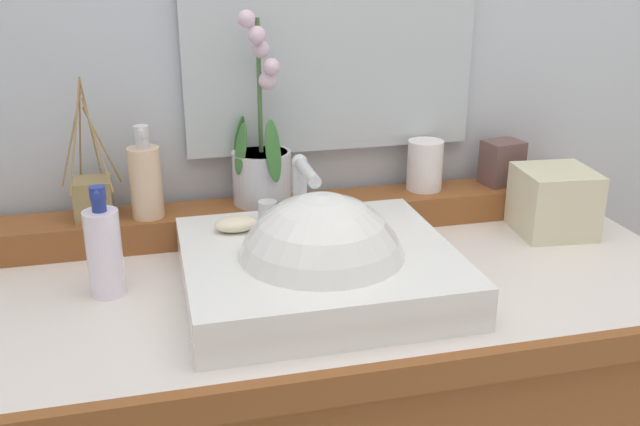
{
  "coord_description": "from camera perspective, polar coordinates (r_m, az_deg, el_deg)",
  "views": [
    {
      "loc": [
        -0.25,
        -1.0,
        1.39
      ],
      "look_at": [
        -0.01,
        -0.01,
        1.01
      ],
      "focal_mm": 39.93,
      "sensor_mm": 36.0,
      "label": 1
    }
  ],
  "objects": [
    {
      "name": "soap_bar",
      "position": [
        1.15,
        -6.76,
        -0.9
      ],
      "size": [
        0.07,
        0.04,
        0.02
      ],
      "primitive_type": "ellipsoid",
      "color": "beige",
      "rests_on": "sink_basin"
    },
    {
      "name": "lotion_bottle",
      "position": [
        1.11,
        -16.91,
        -2.88
      ],
      "size": [
        0.05,
        0.06,
        0.17
      ],
      "color": "white",
      "rests_on": "vanity_cabinet"
    },
    {
      "name": "soap_dispenser",
      "position": [
        1.26,
        -13.81,
        2.6
      ],
      "size": [
        0.06,
        0.06,
        0.16
      ],
      "color": "beige",
      "rests_on": "back_ledge"
    },
    {
      "name": "trinket_box",
      "position": [
        1.45,
        14.39,
        3.94
      ],
      "size": [
        0.08,
        0.07,
        0.09
      ],
      "primitive_type": "cube",
      "rotation": [
        0.0,
        0.0,
        0.18
      ],
      "color": "brown",
      "rests_on": "back_ledge"
    },
    {
      "name": "tumbler_cup",
      "position": [
        1.38,
        8.41,
        3.82
      ],
      "size": [
        0.07,
        0.07,
        0.1
      ],
      "primitive_type": "cylinder",
      "color": "white",
      "rests_on": "back_ledge"
    },
    {
      "name": "sink_basin",
      "position": [
        1.09,
        0.03,
        -4.93
      ],
      "size": [
        0.41,
        0.38,
        0.28
      ],
      "color": "white",
      "rests_on": "vanity_cabinet"
    },
    {
      "name": "reed_diffuser",
      "position": [
        1.28,
        -17.72,
        1.26
      ],
      "size": [
        0.1,
        0.11,
        0.24
      ],
      "color": "olive",
      "rests_on": "back_ledge"
    },
    {
      "name": "potted_plant",
      "position": [
        1.29,
        -4.72,
        4.13
      ],
      "size": [
        0.11,
        0.13,
        0.34
      ],
      "color": "silver",
      "rests_on": "back_ledge"
    },
    {
      "name": "tissue_box",
      "position": [
        1.37,
        18.23,
        0.9
      ],
      "size": [
        0.14,
        0.14,
        0.12
      ],
      "primitive_type": "cube",
      "rotation": [
        0.0,
        0.0,
        -0.1
      ],
      "color": "beige",
      "rests_on": "vanity_cabinet"
    },
    {
      "name": "back_ledge",
      "position": [
        1.32,
        -2.06,
        -0.22
      ],
      "size": [
        1.14,
        0.1,
        0.06
      ],
      "primitive_type": "cube",
      "color": "brown",
      "rests_on": "vanity_cabinet"
    }
  ]
}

